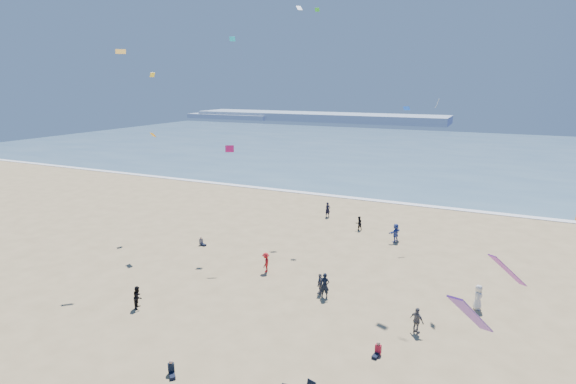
% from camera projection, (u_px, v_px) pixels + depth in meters
% --- Properties ---
extents(ocean, '(220.00, 100.00, 0.06)m').
position_uv_depth(ocean, '(439.00, 152.00, 104.13)').
color(ocean, '#476B84').
rests_on(ocean, ground).
extents(surf_line, '(220.00, 1.20, 0.08)m').
position_uv_depth(surf_line, '(391.00, 202.00, 60.09)').
color(surf_line, white).
rests_on(surf_line, ground).
extents(headland_far, '(110.00, 20.00, 3.20)m').
position_uv_depth(headland_far, '(317.00, 117.00, 194.50)').
color(headland_far, '#7A8EA8').
rests_on(headland_far, ground).
extents(headland_near, '(40.00, 14.00, 2.00)m').
position_uv_depth(headland_near, '(232.00, 116.00, 206.70)').
color(headland_near, '#7A8EA8').
rests_on(headland_near, ground).
extents(standing_flyers, '(24.42, 42.58, 1.90)m').
position_uv_depth(standing_flyers, '(353.00, 292.00, 32.26)').
color(standing_flyers, '#394D9E').
rests_on(standing_flyers, ground).
extents(seated_group, '(21.68, 26.71, 0.84)m').
position_uv_depth(seated_group, '(231.00, 362.00, 24.95)').
color(seated_group, silver).
rests_on(seated_group, ground).
extents(kites_aloft, '(44.21, 38.71, 28.88)m').
position_uv_depth(kites_aloft, '(408.00, 99.00, 25.80)').
color(kites_aloft, blue).
rests_on(kites_aloft, ground).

